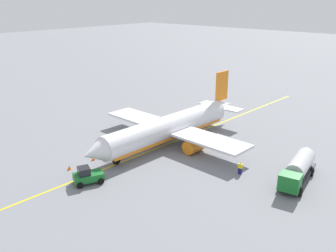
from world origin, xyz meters
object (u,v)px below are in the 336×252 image
Objects in this scene: airplane at (170,127)px; safety_cone_nose at (93,158)px; refueling_worker at (240,168)px; pushback_tug at (87,176)px; fuel_tanker at (298,169)px; safety_cone_wingtip at (69,168)px.

safety_cone_nose is (12.18, -3.89, -2.33)m from airplane.
refueling_worker is 2.70× the size of safety_cone_nose.
pushback_tug is at bearing 46.68° from safety_cone_nose.
pushback_tug is 6.48× the size of safety_cone_nose.
refueling_worker is (2.93, -6.49, -0.90)m from fuel_tanker.
fuel_tanker is 2.49× the size of pushback_tug.
pushback_tug reaches higher than safety_cone_nose.
fuel_tanker reaches higher than safety_cone_nose.
airplane is at bearing -87.60° from fuel_tanker.
airplane reaches higher than safety_cone_wingtip.
pushback_tug is at bearing 82.57° from safety_cone_wingtip.
pushback_tug is (16.94, 1.16, -1.64)m from airplane.
safety_cone_wingtip is at bearing 0.92° from safety_cone_nose.
airplane reaches higher than fuel_tanker.
refueling_worker reaches higher than safety_cone_nose.
pushback_tug reaches higher than refueling_worker.
fuel_tanker is 17.67× the size of safety_cone_wingtip.
refueling_worker is at bearing 128.46° from safety_cone_wingtip.
refueling_worker is 22.88m from safety_cone_wingtip.
safety_cone_wingtip is (16.29, -3.82, -2.36)m from airplane.
refueling_worker is (2.06, 14.09, -1.82)m from airplane.
airplane reaches higher than safety_cone_nose.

